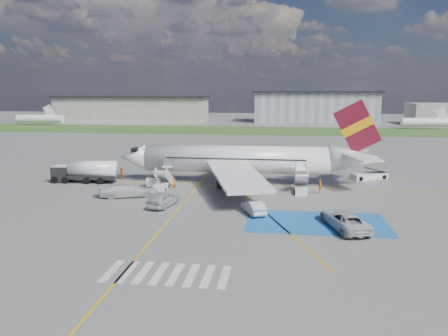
% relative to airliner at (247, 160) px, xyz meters
% --- Properties ---
extents(ground, '(400.00, 400.00, 0.00)m').
position_rel_airliner_xyz_m(ground, '(-1.51, -14.00, -3.39)').
color(ground, '#60605E').
rests_on(ground, ground).
extents(grass_strip, '(400.00, 30.00, 0.01)m').
position_rel_airliner_xyz_m(grass_strip, '(-1.51, 81.00, -3.39)').
color(grass_strip, '#2D4C1E').
rests_on(grass_strip, ground).
extents(taxiway_line_main, '(120.00, 0.20, 0.01)m').
position_rel_airliner_xyz_m(taxiway_line_main, '(-1.51, -2.00, -3.39)').
color(taxiway_line_main, gold).
rests_on(taxiway_line_main, ground).
extents(taxiway_line_cross, '(0.20, 60.00, 0.01)m').
position_rel_airliner_xyz_m(taxiway_line_cross, '(-6.51, -24.00, -3.39)').
color(taxiway_line_cross, gold).
rests_on(taxiway_line_cross, ground).
extents(taxiway_line_diag, '(20.71, 56.45, 0.01)m').
position_rel_airliner_xyz_m(taxiway_line_diag, '(-1.51, -2.00, -3.39)').
color(taxiway_line_diag, gold).
rests_on(taxiway_line_diag, ground).
extents(staging_box, '(14.00, 8.00, 0.01)m').
position_rel_airliner_xyz_m(staging_box, '(8.49, -18.00, -3.39)').
color(staging_box, '#1C5BA8').
rests_on(staging_box, ground).
extents(crosswalk, '(9.00, 4.00, 0.01)m').
position_rel_airliner_xyz_m(crosswalk, '(-3.31, -32.00, -3.39)').
color(crosswalk, silver).
rests_on(crosswalk, ground).
extents(terminal_west, '(60.00, 22.00, 10.00)m').
position_rel_airliner_xyz_m(terminal_west, '(-56.51, 116.00, 1.61)').
color(terminal_west, gray).
rests_on(terminal_west, ground).
extents(terminal_centre, '(48.00, 18.00, 12.00)m').
position_rel_airliner_xyz_m(terminal_centre, '(18.49, 121.00, 2.61)').
color(terminal_centre, gray).
rests_on(terminal_centre, ground).
extents(airliner, '(36.81, 32.95, 11.92)m').
position_rel_airliner_xyz_m(airliner, '(0.00, 0.00, 0.00)').
color(airliner, white).
rests_on(airliner, ground).
extents(airstairs_fwd, '(1.90, 5.20, 3.60)m').
position_rel_airliner_xyz_m(airstairs_fwd, '(-11.01, -5.30, -2.77)').
color(airstairs_fwd, white).
rests_on(airstairs_fwd, ground).
extents(airstairs_aft, '(1.90, 5.20, 3.60)m').
position_rel_airliner_xyz_m(airstairs_aft, '(7.49, -5.30, -2.77)').
color(airstairs_aft, white).
rests_on(airstairs_aft, ground).
extents(fuel_tanker, '(9.32, 2.85, 3.15)m').
position_rel_airliner_xyz_m(fuel_tanker, '(-23.04, -2.56, -2.07)').
color(fuel_tanker, black).
rests_on(fuel_tanker, ground).
extents(gpu_cart, '(1.94, 1.41, 1.49)m').
position_rel_airliner_xyz_m(gpu_cart, '(-12.51, -4.26, -2.72)').
color(gpu_cart, white).
rests_on(gpu_cart, ground).
extents(belt_loader, '(5.95, 3.97, 1.74)m').
position_rel_airliner_xyz_m(belt_loader, '(18.01, 5.09, -2.96)').
color(belt_loader, white).
rests_on(belt_loader, ground).
extents(car_silver_a, '(3.06, 5.33, 1.71)m').
position_rel_airliner_xyz_m(car_silver_a, '(-8.47, -13.97, -2.54)').
color(car_silver_a, '#ADAFB4').
rests_on(car_silver_a, ground).
extents(car_silver_b, '(3.15, 4.62, 1.44)m').
position_rel_airliner_xyz_m(car_silver_b, '(1.96, -15.57, -2.67)').
color(car_silver_b, '#ADB0B5').
rests_on(car_silver_b, ground).
extents(van_white_a, '(4.15, 6.39, 2.21)m').
position_rel_airliner_xyz_m(van_white_a, '(10.96, -19.34, -2.29)').
color(van_white_a, silver).
rests_on(van_white_a, ground).
extents(van_white_b, '(5.88, 3.73, 2.14)m').
position_rel_airliner_xyz_m(van_white_b, '(-13.90, -10.08, -2.32)').
color(van_white_b, silver).
rests_on(van_white_b, ground).
extents(crew_fwd, '(0.73, 0.70, 1.69)m').
position_rel_airliner_xyz_m(crew_fwd, '(-9.24, -5.59, -2.55)').
color(crew_fwd, orange).
rests_on(crew_fwd, ground).
extents(crew_nose, '(0.97, 1.06, 1.75)m').
position_rel_airliner_xyz_m(crew_nose, '(-18.66, 0.04, -2.52)').
color(crew_nose, orange).
rests_on(crew_nose, ground).
extents(crew_aft, '(0.49, 1.13, 1.91)m').
position_rel_airliner_xyz_m(crew_aft, '(9.85, -5.38, -2.44)').
color(crew_aft, orange).
rests_on(crew_aft, ground).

